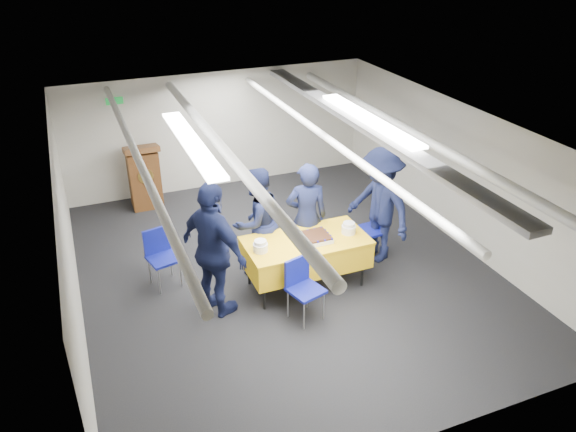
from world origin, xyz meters
The scene contains 14 objects.
ground centered at (0.00, 0.00, 0.00)m, with size 7.00×7.00×0.00m, color black.
room_shell centered at (0.09, 0.41, 1.81)m, with size 6.00×7.00×2.30m.
serving_table centered at (0.13, -0.47, 0.56)m, with size 1.77×0.90×0.77m.
sheet_cake centered at (0.20, -0.53, 0.81)m, with size 0.51×0.39×0.09m.
plate_stack_left centered at (-0.58, -0.52, 0.85)m, with size 0.21×0.21×0.16m.
plate_stack_right centered at (0.78, -0.52, 0.85)m, with size 0.21×0.21×0.17m.
podium centered at (-1.60, 3.05, 0.61)m, with size 0.62×0.53×1.25m.
chair_near centered at (-0.21, -1.12, 0.53)m, with size 0.52×0.52×0.87m.
chair_right centered at (1.46, -0.07, 0.53)m, with size 0.45×0.45×0.87m.
chair_left centered at (-1.81, 0.38, 0.53)m, with size 0.51×0.51×0.87m.
sailor_a centered at (0.34, -0.01, 0.86)m, with size 0.63×0.41×1.73m, color black.
sailor_b centered at (-0.40, 0.16, 0.85)m, with size 0.82×0.64×1.69m, color black.
sailor_c centered at (-1.24, -0.60, 0.97)m, with size 1.14×0.47×1.94m, color black.
sailor_d centered at (1.48, -0.18, 0.93)m, with size 1.20×0.69×1.85m, color black.
Camera 1 is at (-2.70, -6.79, 4.78)m, focal length 35.00 mm.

